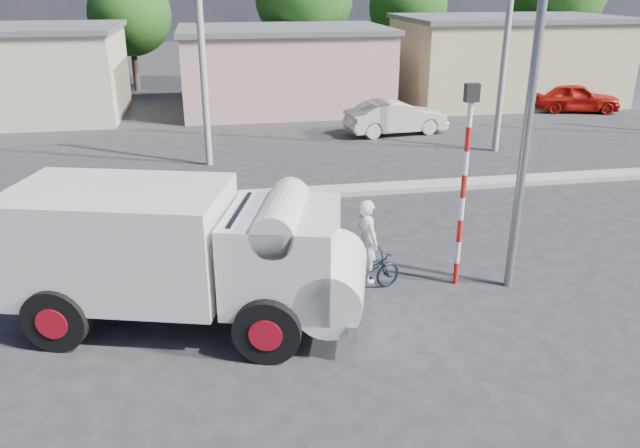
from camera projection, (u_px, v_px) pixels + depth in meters
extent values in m
plane|color=#252628|center=(325.00, 332.00, 11.86)|extent=(120.00, 120.00, 0.00)
cube|color=#99968E|center=(277.00, 194.00, 19.16)|extent=(40.00, 0.80, 0.16)
cylinder|color=black|center=(56.00, 319.00, 11.14)|extent=(1.25, 0.67, 1.20)
cylinder|color=red|center=(56.00, 319.00, 11.14)|extent=(0.68, 0.54, 0.59)
cylinder|color=black|center=(109.00, 264.00, 13.26)|extent=(1.25, 0.67, 1.20)
cylinder|color=red|center=(109.00, 264.00, 13.26)|extent=(0.68, 0.54, 0.59)
cylinder|color=black|center=(267.00, 330.00, 10.78)|extent=(1.25, 0.67, 1.20)
cylinder|color=red|center=(267.00, 330.00, 10.78)|extent=(0.68, 0.54, 0.59)
cylinder|color=black|center=(287.00, 272.00, 12.90)|extent=(1.25, 0.67, 1.20)
cylinder|color=red|center=(287.00, 272.00, 12.90)|extent=(0.68, 0.54, 0.59)
cube|color=black|center=(177.00, 290.00, 11.99)|extent=(5.22, 2.75, 0.20)
cube|color=silver|center=(122.00, 240.00, 11.72)|extent=(4.44, 3.40, 2.02)
cube|color=silver|center=(283.00, 254.00, 11.49)|extent=(2.51, 2.70, 1.69)
cylinder|color=silver|center=(333.00, 280.00, 11.59)|extent=(1.77, 2.49, 1.20)
cylinder|color=silver|center=(282.00, 216.00, 11.21)|extent=(1.35, 2.36, 0.77)
cube|color=silver|center=(356.00, 302.00, 11.71)|extent=(0.79, 2.30, 0.31)
cube|color=black|center=(241.00, 228.00, 11.38)|extent=(0.60, 1.81, 0.77)
imported|color=black|center=(366.00, 273.00, 13.22)|extent=(1.78, 1.08, 0.88)
imported|color=silver|center=(366.00, 254.00, 13.05)|extent=(0.61, 0.75, 1.79)
imported|color=beige|center=(396.00, 117.00, 26.72)|extent=(4.51, 2.07, 1.43)
imported|color=#A81009|center=(575.00, 97.00, 31.20)|extent=(4.51, 2.75, 1.43)
cylinder|color=red|center=(456.00, 273.00, 13.67)|extent=(0.11, 0.11, 0.50)
cylinder|color=white|center=(458.00, 252.00, 13.49)|extent=(0.11, 0.11, 0.50)
cylinder|color=red|center=(460.00, 231.00, 13.31)|extent=(0.11, 0.11, 0.50)
cylinder|color=white|center=(462.00, 209.00, 13.12)|extent=(0.11, 0.11, 0.50)
cylinder|color=red|center=(464.00, 186.00, 12.94)|extent=(0.11, 0.11, 0.50)
cylinder|color=white|center=(466.00, 163.00, 12.76)|extent=(0.11, 0.11, 0.50)
cylinder|color=red|center=(468.00, 139.00, 12.57)|extent=(0.11, 0.11, 0.50)
cylinder|color=white|center=(470.00, 114.00, 12.39)|extent=(0.11, 0.11, 0.50)
cube|color=black|center=(472.00, 93.00, 12.23)|extent=(0.28, 0.18, 0.36)
cylinder|color=slate|center=(533.00, 77.00, 12.02)|extent=(0.18, 0.18, 9.00)
cube|color=tan|center=(284.00, 71.00, 31.63)|extent=(10.00, 7.00, 3.80)
cube|color=#59595B|center=(283.00, 29.00, 30.89)|extent=(10.30, 7.30, 0.24)
cube|color=tan|center=(505.00, 61.00, 33.54)|extent=(11.00, 7.00, 4.20)
cube|color=#59595B|center=(510.00, 18.00, 32.72)|extent=(11.30, 7.30, 0.24)
cylinder|color=#38281E|center=(135.00, 61.00, 36.77)|extent=(0.36, 0.36, 3.47)
sphere|color=#2D641E|center=(130.00, 14.00, 35.81)|extent=(4.71, 4.71, 4.71)
cylinder|color=#38281E|center=(304.00, 53.00, 37.38)|extent=(0.36, 0.36, 4.20)
cylinder|color=#38281E|center=(406.00, 52.00, 40.47)|extent=(0.36, 0.36, 3.64)
sphere|color=#2D641E|center=(408.00, 7.00, 39.46)|extent=(4.94, 4.94, 4.94)
cylinder|color=#38281E|center=(550.00, 46.00, 39.99)|extent=(0.36, 0.36, 4.37)
cylinder|color=#99968E|center=(202.00, 50.00, 21.04)|extent=(0.24, 0.24, 8.00)
cylinder|color=#99968E|center=(506.00, 45.00, 22.86)|extent=(0.24, 0.24, 8.00)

